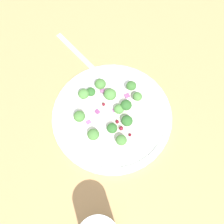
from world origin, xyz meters
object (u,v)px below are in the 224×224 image
broccoli_floret_0 (100,84)px  fork (83,58)px  broccoli_floret_2 (93,135)px  plate (112,115)px  broccoli_floret_1 (126,105)px

broccoli_floret_0 → fork: bearing=177.6°
broccoli_floret_2 → fork: (-20.63, 7.85, -2.56)cm
plate → fork: bearing=174.7°
broccoli_floret_0 → plate: bearing=-9.2°
plate → broccoli_floret_2: 7.01cm
plate → broccoli_floret_1: broccoli_floret_1 is taller
broccoli_floret_1 → fork: size_ratio=0.14×
plate → broccoli_floret_1: size_ratio=10.65×
plate → broccoli_floret_2: broccoli_floret_2 is taller
plate → broccoli_floret_2: bearing=-66.9°
plate → broccoli_floret_2: (2.65, -6.19, 1.95)cm
broccoli_floret_1 → fork: broccoli_floret_1 is taller
broccoli_floret_0 → broccoli_floret_1: size_ratio=1.04×
broccoli_floret_2 → fork: bearing=159.2°
broccoli_floret_1 → broccoli_floret_2: 9.99cm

